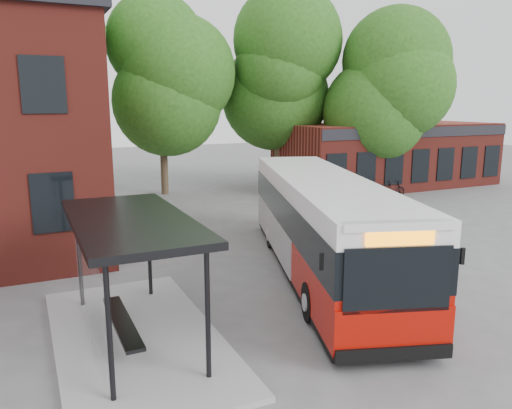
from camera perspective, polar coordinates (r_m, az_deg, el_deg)
name	(u,v)px	position (r m, az deg, el deg)	size (l,w,h in m)	color
ground	(289,294)	(14.37, 3.75, -10.12)	(100.00, 100.00, 0.00)	#5C5C5E
shop_row	(387,155)	(33.65, 14.79, 5.54)	(14.00, 6.20, 4.00)	maroon
bus_shelter	(134,280)	(11.52, -13.82, -8.33)	(3.60, 7.00, 2.90)	black
bike_rail	(350,200)	(27.29, 10.71, 0.55)	(5.20, 0.10, 0.38)	black
tree_0	(28,99)	(27.67, -24.60, 10.94)	(7.92, 7.92, 11.00)	#214F15
tree_1	(162,105)	(29.63, -10.70, 11.16)	(7.92, 7.92, 10.40)	#214F15
tree_2	(278,99)	(31.24, 2.56, 11.91)	(7.92, 7.92, 11.00)	#214F15
tree_3	(385,114)	(30.67, 14.55, 9.96)	(7.04, 7.04, 9.28)	#214F15
city_bus	(321,226)	(15.69, 7.49, -2.45)	(2.57, 12.06, 3.07)	#A20D05
bicycle_0	(315,201)	(25.08, 6.71, 0.42)	(0.65, 1.88, 0.99)	black
bicycle_1	(314,196)	(26.39, 6.65, 0.96)	(0.46, 1.62, 0.97)	black
bicycle_2	(345,197)	(26.39, 10.15, 0.89)	(0.66, 1.91, 1.00)	black
bicycle_3	(343,193)	(27.42, 9.89, 1.29)	(0.47, 1.65, 0.99)	black
bicycle_4	(362,194)	(27.29, 12.06, 1.14)	(0.65, 1.86, 0.98)	black
bicycle_5	(366,190)	(28.58, 12.42, 1.61)	(0.47, 1.66, 1.00)	black
bicycle_6	(376,192)	(28.63, 13.56, 1.39)	(0.54, 1.55, 0.82)	#23252D
bicycle_7	(393,190)	(29.03, 15.35, 1.65)	(0.49, 1.72, 1.03)	black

